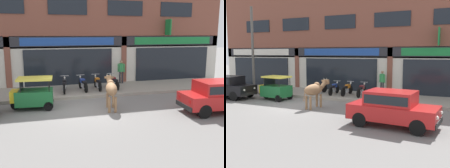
# 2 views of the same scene
# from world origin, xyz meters

# --- Properties ---
(ground_plane) EXTENTS (90.00, 90.00, 0.00)m
(ground_plane) POSITION_xyz_m (0.00, 0.00, 0.00)
(ground_plane) COLOR slate
(sidewalk) EXTENTS (19.00, 3.55, 0.17)m
(sidewalk) POSITION_xyz_m (0.00, 3.97, 0.08)
(sidewalk) COLOR gray
(sidewalk) RESTS_ON ground
(shop_building) EXTENTS (23.00, 1.40, 8.76)m
(shop_building) POSITION_xyz_m (0.00, 6.01, 4.16)
(shop_building) COLOR brown
(shop_building) RESTS_ON ground
(cow) EXTENTS (0.77, 2.14, 1.61)m
(cow) POSITION_xyz_m (1.21, -0.14, 1.01)
(cow) COLOR #936B47
(cow) RESTS_ON ground
(car_0) EXTENTS (3.69, 1.82, 1.46)m
(car_0) POSITION_xyz_m (-5.66, 0.21, 0.81)
(car_0) COLOR black
(car_0) RESTS_ON ground
(car_1) EXTENTS (3.71, 1.88, 1.46)m
(car_1) POSITION_xyz_m (5.85, -1.92, 0.81)
(car_1) COLOR black
(car_1) RESTS_ON ground
(auto_rickshaw) EXTENTS (2.04, 1.31, 1.52)m
(auto_rickshaw) POSITION_xyz_m (-2.36, 1.03, 0.66)
(auto_rickshaw) COLOR black
(auto_rickshaw) RESTS_ON ground
(motorcycle_0) EXTENTS (0.56, 1.81, 0.88)m
(motorcycle_0) POSITION_xyz_m (-0.59, 3.58, 0.56)
(motorcycle_0) COLOR black
(motorcycle_0) RESTS_ON sidewalk
(motorcycle_1) EXTENTS (0.52, 1.81, 0.88)m
(motorcycle_1) POSITION_xyz_m (0.52, 3.64, 0.56)
(motorcycle_1) COLOR black
(motorcycle_1) RESTS_ON sidewalk
(motorcycle_2) EXTENTS (0.52, 1.81, 0.88)m
(motorcycle_2) POSITION_xyz_m (1.45, 3.72, 0.56)
(motorcycle_2) COLOR black
(motorcycle_2) RESTS_ON sidewalk
(motorcycle_3) EXTENTS (0.52, 1.81, 0.88)m
(motorcycle_3) POSITION_xyz_m (2.49, 3.71, 0.56)
(motorcycle_3) COLOR black
(motorcycle_3) RESTS_ON sidewalk
(pedestrian) EXTENTS (0.46, 0.32, 1.60)m
(pedestrian) POSITION_xyz_m (3.46, 5.18, 1.15)
(pedestrian) COLOR #2D2D33
(pedestrian) RESTS_ON sidewalk
(utility_pole) EXTENTS (0.18, 0.18, 6.11)m
(utility_pole) POSITION_xyz_m (-5.48, 2.50, 3.22)
(utility_pole) COLOR #595651
(utility_pole) RESTS_ON sidewalk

